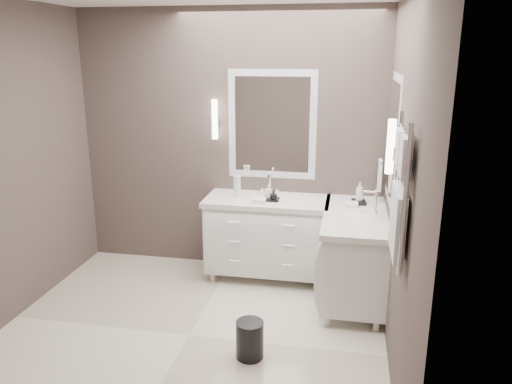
% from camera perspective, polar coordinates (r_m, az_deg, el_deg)
% --- Properties ---
extents(floor, '(3.20, 3.00, 0.01)m').
position_cam_1_polar(floor, '(4.34, -7.65, -15.96)').
color(floor, '#EEE6D0').
rests_on(floor, ground).
extents(wall_back, '(3.20, 0.01, 2.70)m').
position_cam_1_polar(wall_back, '(5.22, -3.06, 5.65)').
color(wall_back, '#4B3F3C').
rests_on(wall_back, floor).
extents(wall_front, '(3.20, 0.01, 2.70)m').
position_cam_1_polar(wall_front, '(2.51, -19.58, -6.82)').
color(wall_front, '#4B3F3C').
rests_on(wall_front, floor).
extents(wall_right, '(0.01, 3.00, 2.70)m').
position_cam_1_polar(wall_right, '(3.63, 16.35, 0.42)').
color(wall_right, '#4B3F3C').
rests_on(wall_right, floor).
extents(vanity_back, '(1.24, 0.59, 0.97)m').
position_cam_1_polar(vanity_back, '(5.10, 1.27, -4.67)').
color(vanity_back, white).
rests_on(vanity_back, floor).
extents(vanity_right, '(0.59, 1.24, 0.97)m').
position_cam_1_polar(vanity_right, '(4.74, 11.18, -6.63)').
color(vanity_right, white).
rests_on(vanity_right, floor).
extents(mirror_back, '(0.90, 0.02, 1.10)m').
position_cam_1_polar(mirror_back, '(5.09, 1.84, 7.67)').
color(mirror_back, white).
rests_on(mirror_back, wall_back).
extents(mirror_right, '(0.02, 0.90, 1.10)m').
position_cam_1_polar(mirror_right, '(4.36, 15.39, 5.73)').
color(mirror_right, white).
rests_on(mirror_right, wall_right).
extents(sconce_back, '(0.06, 0.06, 0.40)m').
position_cam_1_polar(sconce_back, '(5.14, -4.74, 8.19)').
color(sconce_back, white).
rests_on(sconce_back, wall_back).
extents(sconce_right, '(0.06, 0.06, 0.40)m').
position_cam_1_polar(sconce_right, '(3.78, 15.13, 4.91)').
color(sconce_right, white).
rests_on(sconce_right, wall_right).
extents(towel_bar_corner, '(0.03, 0.22, 0.30)m').
position_cam_1_polar(towel_bar_corner, '(4.99, 13.97, 1.98)').
color(towel_bar_corner, white).
rests_on(towel_bar_corner, wall_right).
extents(towel_ladder, '(0.06, 0.58, 0.90)m').
position_cam_1_polar(towel_ladder, '(3.23, 16.07, -0.67)').
color(towel_ladder, white).
rests_on(towel_ladder, wall_right).
extents(waste_bin, '(0.25, 0.25, 0.30)m').
position_cam_1_polar(waste_bin, '(3.97, -0.72, -16.51)').
color(waste_bin, black).
rests_on(waste_bin, floor).
extents(amenity_tray_back, '(0.16, 0.12, 0.02)m').
position_cam_1_polar(amenity_tray_back, '(4.92, 1.72, -0.83)').
color(amenity_tray_back, black).
rests_on(amenity_tray_back, vanity_back).
extents(amenity_tray_right, '(0.14, 0.18, 0.03)m').
position_cam_1_polar(amenity_tray_right, '(4.93, 11.68, -1.13)').
color(amenity_tray_right, black).
rests_on(amenity_tray_right, vanity_right).
extents(water_bottle, '(0.09, 0.09, 0.21)m').
position_cam_1_polar(water_bottle, '(5.03, -2.18, 0.67)').
color(water_bottle, silver).
rests_on(water_bottle, vanity_back).
extents(soap_bottle_a, '(0.07, 0.07, 0.13)m').
position_cam_1_polar(soap_bottle_a, '(4.92, 1.42, 0.10)').
color(soap_bottle_a, white).
rests_on(soap_bottle_a, amenity_tray_back).
extents(soap_bottle_b, '(0.07, 0.07, 0.09)m').
position_cam_1_polar(soap_bottle_b, '(4.87, 2.02, -0.31)').
color(soap_bottle_b, black).
rests_on(soap_bottle_b, amenity_tray_back).
extents(soap_bottle_c, '(0.08, 0.08, 0.18)m').
position_cam_1_polar(soap_bottle_c, '(4.90, 11.75, 0.04)').
color(soap_bottle_c, white).
rests_on(soap_bottle_c, amenity_tray_right).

